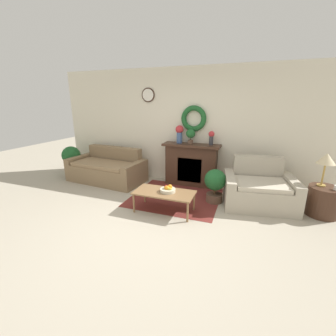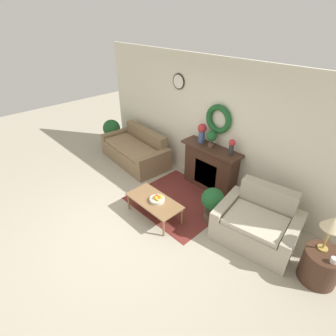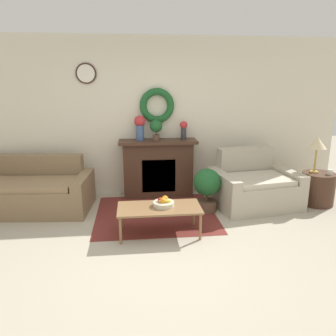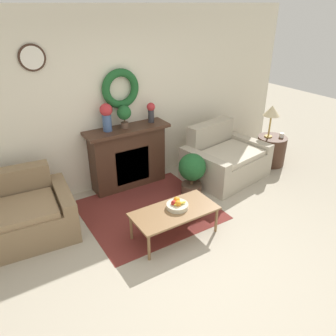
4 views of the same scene
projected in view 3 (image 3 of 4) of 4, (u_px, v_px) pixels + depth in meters
name	position (u px, v px, depth m)	size (l,w,h in m)	color
ground_plane	(162.00, 260.00, 3.71)	(16.00, 16.00, 0.00)	#ADA38E
floor_rug	(156.00, 214.00, 5.01)	(1.80, 1.63, 0.01)	maroon
wall_back	(149.00, 117.00, 5.66)	(6.80, 0.18, 2.70)	beige
fireplace	(158.00, 168.00, 5.69)	(1.33, 0.41, 1.00)	#42281C
couch_left	(29.00, 192.00, 5.12)	(1.96, 1.10, 0.81)	#846B4C
loveseat_right	(253.00, 186.00, 5.32)	(1.43, 1.17, 0.89)	#B2A893
coffee_table	(159.00, 209.00, 4.27)	(1.08, 0.53, 0.38)	olive
fruit_bowl	(164.00, 203.00, 4.28)	(0.28, 0.28, 0.12)	beige
side_table_by_loveseat	(318.00, 189.00, 5.36)	(0.52, 0.52, 0.53)	#42281C
table_lamp	(317.00, 144.00, 5.21)	(0.29, 0.29, 0.58)	#B28E42
mug	(330.00, 172.00, 5.20)	(0.08, 0.08, 0.08)	silver
vase_on_mantel_left	(140.00, 126.00, 5.48)	(0.19, 0.19, 0.41)	#3D5684
vase_on_mantel_right	(184.00, 129.00, 5.57)	(0.13, 0.13, 0.31)	#2D2D33
potted_plant_on_mantel	(156.00, 127.00, 5.49)	(0.21, 0.21, 0.35)	brown
potted_plant_floor_by_loveseat	(207.00, 187.00, 5.03)	(0.42, 0.42, 0.68)	brown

